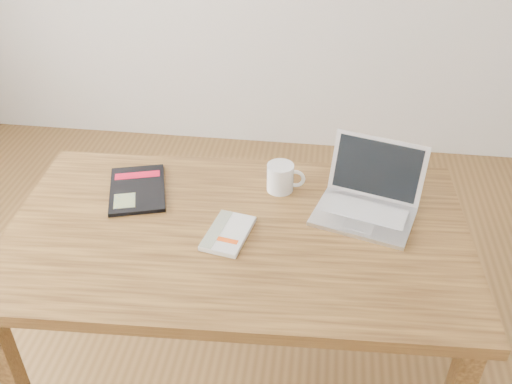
# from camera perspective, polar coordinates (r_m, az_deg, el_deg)

# --- Properties ---
(room) EXTENTS (4.04, 4.04, 2.70)m
(room) POSITION_cam_1_polar(r_m,az_deg,el_deg) (1.28, -8.09, 12.95)
(room) COLOR brown
(room) RESTS_ON ground
(desk) EXTENTS (1.43, 0.86, 0.75)m
(desk) POSITION_cam_1_polar(r_m,az_deg,el_deg) (1.78, -1.85, -5.97)
(desk) COLOR brown
(desk) RESTS_ON ground
(white_guidebook) EXTENTS (0.15, 0.21, 0.02)m
(white_guidebook) POSITION_cam_1_polar(r_m,az_deg,el_deg) (1.70, -2.82, -4.14)
(white_guidebook) COLOR silver
(white_guidebook) RESTS_ON desk
(black_guidebook) EXTENTS (0.24, 0.30, 0.01)m
(black_guidebook) POSITION_cam_1_polar(r_m,az_deg,el_deg) (1.92, -11.79, 0.28)
(black_guidebook) COLOR black
(black_guidebook) RESTS_ON desk
(laptop) EXTENTS (0.36, 0.34, 0.20)m
(laptop) POSITION_cam_1_polar(r_m,az_deg,el_deg) (1.81, 11.17, -0.66)
(laptop) COLOR silver
(laptop) RESTS_ON desk
(coffee_mug) EXTENTS (0.13, 0.09, 0.09)m
(coffee_mug) POSITION_cam_1_polar(r_m,az_deg,el_deg) (1.87, 2.53, 1.50)
(coffee_mug) COLOR white
(coffee_mug) RESTS_ON desk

